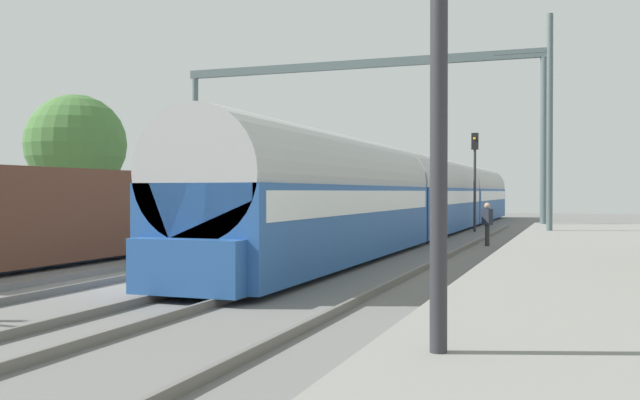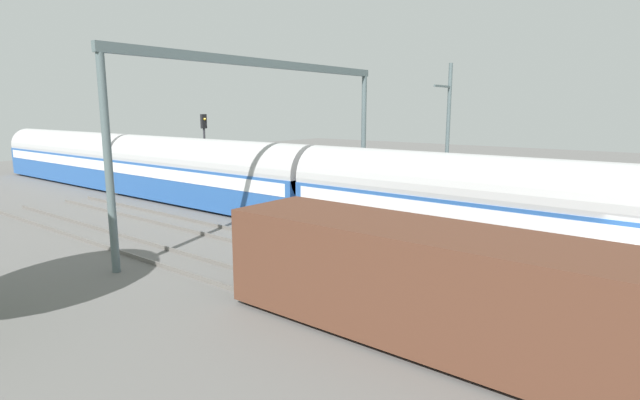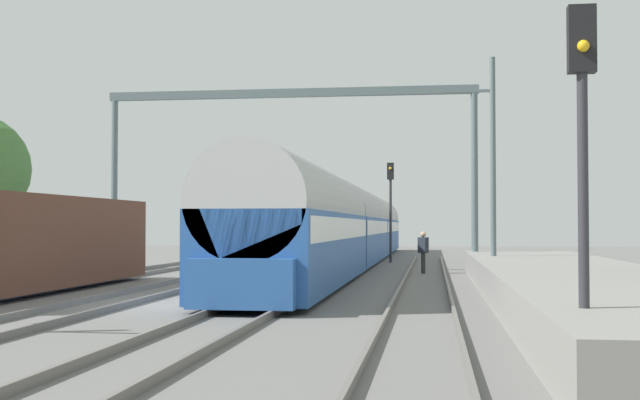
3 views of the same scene
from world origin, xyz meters
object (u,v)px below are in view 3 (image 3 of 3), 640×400
object	(u,v)px
freight_car	(25,243)
railway_signal_far	(391,199)
person_crossing	(423,249)
railway_signal_near	(583,138)
passenger_train	(351,226)
catenary_gantry	(289,135)

from	to	relation	value
freight_car	railway_signal_far	xyz separation A→B (m)	(9.70, 21.53, 1.94)
person_crossing	railway_signal_near	bearing A→B (deg)	-45.25
freight_car	railway_signal_near	size ratio (longest dim) A/B	2.65
passenger_train	catenary_gantry	xyz separation A→B (m)	(-1.95, -7.17, 3.90)
railway_signal_far	passenger_train	bearing A→B (deg)	-128.83
passenger_train	railway_signal_near	bearing A→B (deg)	-78.82
railway_signal_far	railway_signal_near	bearing A→B (deg)	-82.82
person_crossing	railway_signal_near	size ratio (longest dim) A/B	0.35
passenger_train	railway_signal_near	distance (m)	31.62
freight_car	person_crossing	size ratio (longest dim) A/B	7.51
freight_car	railway_signal_near	distance (m)	18.35
passenger_train	person_crossing	xyz separation A→B (m)	(3.76, -7.63, -0.94)
railway_signal_far	catenary_gantry	xyz separation A→B (m)	(-3.86, -9.55, 2.47)
freight_car	railway_signal_near	world-z (taller)	railway_signal_near
railway_signal_near	catenary_gantry	distance (m)	25.31
person_crossing	railway_signal_far	bearing A→B (deg)	139.41
railway_signal_far	catenary_gantry	bearing A→B (deg)	-112.03
person_crossing	railway_signal_near	xyz separation A→B (m)	(2.36, -23.37, 2.12)
freight_car	catenary_gantry	bearing A→B (deg)	64.02
freight_car	person_crossing	world-z (taller)	freight_car
passenger_train	freight_car	size ratio (longest dim) A/B	3.78
passenger_train	person_crossing	size ratio (longest dim) A/B	28.44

